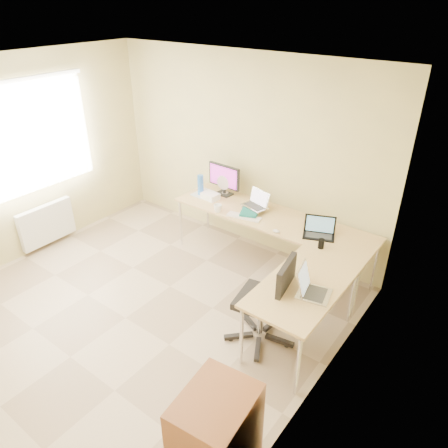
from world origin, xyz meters
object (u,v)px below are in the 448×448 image
Objects in this scene: desk_main at (270,242)px; mug at (218,208)px; desk_return at (300,314)px; laptop_center at (255,199)px; laptop_return at (315,285)px; water_bottle at (201,185)px; monitor at (224,180)px; cabinet at (216,438)px; keyboard at (244,217)px; laptop_black at (320,228)px; office_chair at (261,299)px; desk_fan at (225,185)px.

mug is (-0.62, -0.30, 0.42)m from desk_main.
desk_main and desk_return have the same top height.
laptop_center reaches higher than laptop_return.
desk_return is 4.52× the size of water_bottle.
cabinet is at bearing -51.61° from monitor.
keyboard is 1.64m from laptop_return.
laptop_black is at bearing 107.62° from desk_return.
keyboard is at bearing 46.06° from laptop_return.
desk_return is at bearing -45.73° from desk_main.
monitor is 0.33m from water_bottle.
laptop_return reaches higher than keyboard.
laptop_black is 1.23× the size of water_bottle.
monitor is at bearing 118.33° from mug.
water_bottle reaches higher than laptop_center.
keyboard is at bearing 122.32° from office_chair.
office_chair is at bearing -40.05° from monitor.
desk_return is 3.72× the size of laptop_return.
laptop_center is at bearing 42.59° from mug.
desk_fan reaches higher than mug.
office_chair is (1.50, -1.37, -0.45)m from monitor.
water_bottle reaches higher than laptop_black.
office_chair is (-0.35, -0.19, 0.13)m from desk_return.
laptop_black is at bearing -2.47° from keyboard.
desk_fan is at bearing 45.13° from laptop_return.
water_bottle is at bearing -139.36° from desk_fan.
desk_return is 1.79m from mug.
desk_return is at bearing -24.86° from water_bottle.
desk_main is 1.02m from desk_fan.
monitor is 0.61× the size of cabinet.
office_chair is at bearing -115.62° from laptop_black.
monitor reaches higher than keyboard.
laptop_return is (1.39, -0.86, 0.11)m from keyboard.
laptop_center is at bearing 112.13° from cabinet.
monitor is 0.76m from keyboard.
cabinet is at bearing -48.44° from water_bottle.
desk_fan is at bearing 134.25° from keyboard.
laptop_return is at bearing -42.78° from keyboard.
keyboard reaches higher than desk_main.
monitor is at bearing -87.10° from desk_fan.
laptop_black reaches higher than cabinet.
laptop_black is 0.43× the size of cabinet.
keyboard is (-1.24, 0.78, 0.38)m from desk_return.
desk_return is 3.98× the size of laptop_center.
laptop_black is at bearing -6.74° from desk_main.
cabinet is at bearing -52.47° from mug.
monitor is (-0.87, 0.18, 0.58)m from desk_main.
desk_main is 8.11× the size of laptop_center.
laptop_black is at bearing -11.61° from desk_fan.
water_bottle is 0.28× the size of office_chair.
mug is at bearing 166.84° from laptop_black.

